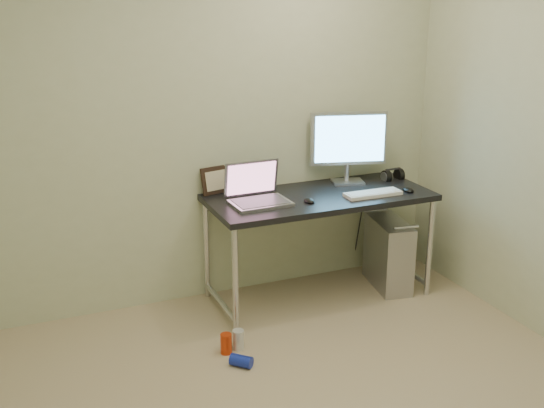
{
  "coord_description": "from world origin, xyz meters",
  "views": [
    {
      "loc": [
        -1.31,
        -2.53,
        2.11
      ],
      "look_at": [
        0.22,
        1.07,
        0.85
      ],
      "focal_mm": 45.0,
      "sensor_mm": 36.0,
      "label": 1
    }
  ],
  "objects": [
    {
      "name": "desk",
      "position": [
        0.72,
        1.42,
        0.67
      ],
      "size": [
        1.53,
        0.67,
        0.75
      ],
      "color": "black",
      "rests_on": "ground"
    },
    {
      "name": "cable_b",
      "position": [
        1.3,
        1.68,
        0.38
      ],
      "size": [
        0.02,
        0.11,
        0.71
      ],
      "primitive_type": "cylinder",
      "rotation": [
        0.14,
        0.0,
        0.09
      ],
      "color": "black",
      "rests_on": "ground"
    },
    {
      "name": "headphones",
      "position": [
        1.38,
        1.55,
        0.78
      ],
      "size": [
        0.16,
        0.1,
        0.1
      ],
      "rotation": [
        0.0,
        0.0,
        0.06
      ],
      "color": "black",
      "rests_on": "desk"
    },
    {
      "name": "mouse_right",
      "position": [
        1.31,
        1.25,
        0.77
      ],
      "size": [
        0.08,
        0.12,
        0.04
      ],
      "primitive_type": "ellipsoid",
      "rotation": [
        0.0,
        0.0,
        -0.11
      ],
      "color": "black",
      "rests_on": "desk"
    },
    {
      "name": "can_blue",
      "position": [
        -0.12,
        0.73,
        0.04
      ],
      "size": [
        0.14,
        0.14,
        0.07
      ],
      "primitive_type": "cylinder",
      "rotation": [
        1.57,
        0.0,
        0.78
      ],
      "color": "#1728AB",
      "rests_on": "ground"
    },
    {
      "name": "cable_a",
      "position": [
        1.21,
        1.7,
        0.4
      ],
      "size": [
        0.01,
        0.16,
        0.69
      ],
      "primitive_type": "cylinder",
      "rotation": [
        0.21,
        0.0,
        0.0
      ],
      "color": "black",
      "rests_on": "ground"
    },
    {
      "name": "can_red",
      "position": [
        -0.15,
        0.91,
        0.06
      ],
      "size": [
        0.09,
        0.09,
        0.13
      ],
      "primitive_type": "cylinder",
      "rotation": [
        0.0,
        0.0,
        0.42
      ],
      "color": "red",
      "rests_on": "ground"
    },
    {
      "name": "can_white",
      "position": [
        -0.07,
        0.92,
        0.06
      ],
      "size": [
        0.08,
        0.08,
        0.13
      ],
      "primitive_type": "cylinder",
      "rotation": [
        0.0,
        0.0,
        -0.22
      ],
      "color": "silver",
      "rests_on": "ground"
    },
    {
      "name": "webcam",
      "position": [
        0.32,
        1.7,
        0.84
      ],
      "size": [
        0.04,
        0.03,
        0.13
      ],
      "rotation": [
        0.0,
        0.0,
        -0.04
      ],
      "color": "silver",
      "rests_on": "desk"
    },
    {
      "name": "wall_back",
      "position": [
        0.0,
        1.75,
        1.25
      ],
      "size": [
        3.5,
        0.02,
        2.5
      ],
      "primitive_type": "cube",
      "color": "beige",
      "rests_on": "ground"
    },
    {
      "name": "laptop",
      "position": [
        0.26,
        1.43,
        0.81
      ],
      "size": [
        0.39,
        0.32,
        0.26
      ],
      "rotation": [
        0.0,
        0.0,
        0.03
      ],
      "color": "silver",
      "rests_on": "desk"
    },
    {
      "name": "monitor",
      "position": [
        1.03,
        1.6,
        1.05
      ],
      "size": [
        0.54,
        0.21,
        0.51
      ],
      "rotation": [
        0.0,
        0.0,
        -0.26
      ],
      "color": "silver",
      "rests_on": "desk"
    },
    {
      "name": "tower_computer",
      "position": [
        1.26,
        1.37,
        0.25
      ],
      "size": [
        0.29,
        0.51,
        0.53
      ],
      "rotation": [
        0.0,
        0.0,
        -0.18
      ],
      "color": "#AAAAAF",
      "rests_on": "ground"
    },
    {
      "name": "keyboard",
      "position": [
        1.04,
        1.26,
        0.76
      ],
      "size": [
        0.4,
        0.13,
        0.02
      ],
      "primitive_type": "cube",
      "rotation": [
        0.0,
        0.0,
        -0.01
      ],
      "color": "white",
      "rests_on": "desk"
    },
    {
      "name": "mouse_left",
      "position": [
        0.58,
        1.29,
        0.77
      ],
      "size": [
        0.06,
        0.1,
        0.03
      ],
      "primitive_type": "ellipsoid",
      "rotation": [
        0.0,
        0.0,
        -0.01
      ],
      "color": "black",
      "rests_on": "desk"
    },
    {
      "name": "picture_frame",
      "position": [
        0.09,
        1.73,
        0.84
      ],
      "size": [
        0.24,
        0.12,
        0.19
      ],
      "primitive_type": "cube",
      "rotation": [
        -0.21,
        0.0,
        0.23
      ],
      "color": "black",
      "rests_on": "desk"
    }
  ]
}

